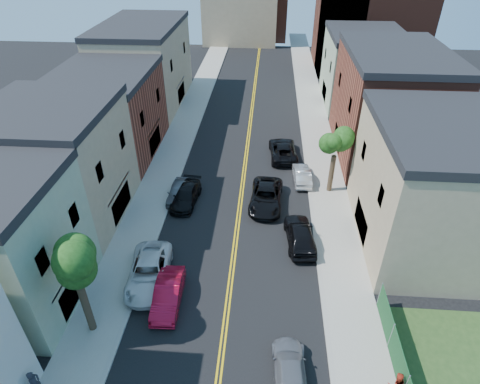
% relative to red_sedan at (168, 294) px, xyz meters
% --- Properties ---
extents(sidewalk_left, '(3.20, 100.00, 0.15)m').
position_rel_red_sedan_xyz_m(sidewalk_left, '(-4.10, 23.62, -0.68)').
color(sidewalk_left, gray).
rests_on(sidewalk_left, ground).
extents(sidewalk_right, '(3.20, 100.00, 0.15)m').
position_rel_red_sedan_xyz_m(sidewalk_right, '(11.70, 23.62, -0.68)').
color(sidewalk_right, gray).
rests_on(sidewalk_right, ground).
extents(curb_left, '(0.30, 100.00, 0.15)m').
position_rel_red_sedan_xyz_m(curb_left, '(-2.35, 23.62, -0.68)').
color(curb_left, gray).
rests_on(curb_left, ground).
extents(curb_right, '(0.30, 100.00, 0.15)m').
position_rel_red_sedan_xyz_m(curb_right, '(9.95, 23.62, -0.68)').
color(curb_right, gray).
rests_on(curb_right, ground).
extents(bldg_left_tan_near, '(9.00, 10.00, 9.00)m').
position_rel_red_sedan_xyz_m(bldg_left_tan_near, '(-10.20, 8.62, 3.75)').
color(bldg_left_tan_near, '#998466').
rests_on(bldg_left_tan_near, ground).
extents(bldg_left_brick, '(9.00, 12.00, 8.00)m').
position_rel_red_sedan_xyz_m(bldg_left_brick, '(-10.20, 19.62, 3.25)').
color(bldg_left_brick, brown).
rests_on(bldg_left_brick, ground).
extents(bldg_left_tan_far, '(9.00, 16.00, 9.50)m').
position_rel_red_sedan_xyz_m(bldg_left_tan_far, '(-10.20, 33.62, 4.00)').
color(bldg_left_tan_far, '#998466').
rests_on(bldg_left_tan_far, ground).
extents(bldg_right_tan, '(9.00, 12.00, 9.00)m').
position_rel_red_sedan_xyz_m(bldg_right_tan, '(17.80, 7.62, 3.75)').
color(bldg_right_tan, '#998466').
rests_on(bldg_right_tan, ground).
extents(bldg_right_brick, '(9.00, 14.00, 10.00)m').
position_rel_red_sedan_xyz_m(bldg_right_brick, '(17.80, 21.62, 4.25)').
color(bldg_right_brick, brown).
rests_on(bldg_right_brick, ground).
extents(bldg_right_palegrn, '(9.00, 12.00, 8.50)m').
position_rel_red_sedan_xyz_m(bldg_right_palegrn, '(17.80, 35.62, 3.50)').
color(bldg_right_palegrn, gray).
rests_on(bldg_right_palegrn, ground).
extents(church, '(16.20, 14.20, 22.60)m').
position_rel_red_sedan_xyz_m(church, '(20.13, 50.69, 6.49)').
color(church, '#4C2319').
rests_on(church, ground).
extents(backdrop_left, '(14.00, 8.00, 12.00)m').
position_rel_red_sedan_xyz_m(backdrop_left, '(-0.20, 65.62, 5.25)').
color(backdrop_left, '#998466').
rests_on(backdrop_left, ground).
extents(backdrop_center, '(10.00, 8.00, 10.00)m').
position_rel_red_sedan_xyz_m(backdrop_center, '(3.80, 69.62, 4.25)').
color(backdrop_center, brown).
rests_on(backdrop_center, ground).
extents(tree_left_mid, '(5.20, 5.20, 9.29)m').
position_rel_red_sedan_xyz_m(tree_left_mid, '(-4.08, -2.37, 5.83)').
color(tree_left_mid, '#3A2E1D').
rests_on(tree_left_mid, sidewalk_left).
extents(tree_right_far, '(4.40, 4.40, 8.03)m').
position_rel_red_sedan_xyz_m(tree_right_far, '(11.72, 13.63, 5.01)').
color(tree_right_far, '#3A2E1D').
rests_on(tree_right_far, sidewalk_right).
extents(red_sedan, '(1.77, 4.62, 1.50)m').
position_rel_red_sedan_xyz_m(red_sedan, '(0.00, 0.00, 0.00)').
color(red_sedan, '#AC0B26').
rests_on(red_sedan, ground).
extents(white_pickup, '(3.23, 5.99, 1.60)m').
position_rel_red_sedan_xyz_m(white_pickup, '(-1.70, 1.76, 0.05)').
color(white_pickup, silver).
rests_on(white_pickup, ground).
extents(grey_car_left, '(1.64, 4.07, 1.39)m').
position_rel_red_sedan_xyz_m(grey_car_left, '(-1.70, 11.51, -0.06)').
color(grey_car_left, slate).
rests_on(grey_car_left, ground).
extents(black_car_left, '(2.36, 4.91, 1.38)m').
position_rel_red_sedan_xyz_m(black_car_left, '(-0.90, 10.98, -0.06)').
color(black_car_left, black).
rests_on(black_car_left, ground).
extents(grey_car_right, '(2.00, 4.50, 1.28)m').
position_rel_red_sedan_xyz_m(grey_car_right, '(7.60, -4.58, -0.11)').
color(grey_car_right, slate).
rests_on(grey_car_right, ground).
extents(black_car_right, '(2.52, 5.23, 1.72)m').
position_rel_red_sedan_xyz_m(black_car_right, '(8.69, 6.33, 0.11)').
color(black_car_right, black).
rests_on(black_car_right, ground).
extents(silver_car_right, '(1.70, 4.24, 1.37)m').
position_rel_red_sedan_xyz_m(silver_car_right, '(9.30, 15.13, -0.06)').
color(silver_car_right, '#B1B3B9').
rests_on(silver_car_right, ground).
extents(dark_car_right_far, '(3.09, 5.88, 1.58)m').
position_rel_red_sedan_xyz_m(dark_car_right_far, '(7.60, 19.76, 0.04)').
color(dark_car_right_far, black).
rests_on(dark_car_right_far, ground).
extents(black_suv_lane, '(2.99, 5.91, 1.60)m').
position_rel_red_sedan_xyz_m(black_suv_lane, '(6.02, 11.17, 0.05)').
color(black_suv_lane, black).
rests_on(black_suv_lane, ground).
extents(pedestrian_left, '(0.45, 0.68, 1.85)m').
position_rel_red_sedan_xyz_m(pedestrian_left, '(-5.30, -6.54, 0.32)').
color(pedestrian_left, '#222329').
rests_on(pedestrian_left, sidewalk_left).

